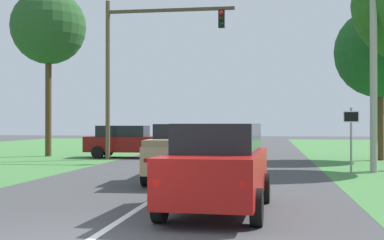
% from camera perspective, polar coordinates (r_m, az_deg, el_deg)
% --- Properties ---
extents(ground_plane, '(120.00, 120.00, 0.00)m').
position_cam_1_polar(ground_plane, '(18.35, -0.70, -6.41)').
color(ground_plane, '#424244').
extents(red_suv_near, '(2.25, 4.78, 1.93)m').
position_cam_1_polar(red_suv_near, '(11.42, 2.95, -4.99)').
color(red_suv_near, '#9E1411').
rests_on(red_suv_near, ground_plane).
extents(pickup_truck_lead, '(2.48, 5.29, 1.91)m').
position_cam_1_polar(pickup_truck_lead, '(17.27, -0.69, -3.56)').
color(pickup_truck_lead, tan).
rests_on(pickup_truck_lead, ground_plane).
extents(traffic_light, '(6.89, 0.40, 8.47)m').
position_cam_1_polar(traffic_light, '(27.73, -5.99, 7.03)').
color(traffic_light, brown).
rests_on(traffic_light, ground_plane).
extents(keep_moving_sign, '(0.60, 0.09, 2.54)m').
position_cam_1_polar(keep_moving_sign, '(20.72, 17.12, -1.21)').
color(keep_moving_sign, gray).
rests_on(keep_moving_sign, ground_plane).
extents(oak_tree_right, '(4.73, 4.73, 8.02)m').
position_cam_1_polar(oak_tree_right, '(28.96, 20.00, 7.01)').
color(oak_tree_right, '#4C351E').
rests_on(oak_tree_right, ground_plane).
extents(crossing_suv_far, '(4.56, 2.27, 1.80)m').
position_cam_1_polar(crossing_suv_far, '(29.36, -7.29, -2.30)').
color(crossing_suv_far, maroon).
rests_on(crossing_suv_far, ground_plane).
extents(utility_pole_right, '(0.28, 0.28, 8.53)m').
position_cam_1_polar(utility_pole_right, '(21.54, 19.36, 5.87)').
color(utility_pole_right, '#9E998E').
rests_on(utility_pole_right, ground_plane).
extents(extra_tree_1, '(4.37, 4.37, 9.77)m').
position_cam_1_polar(extra_tree_1, '(31.90, -15.52, 9.78)').
color(extra_tree_1, '#4C351E').
rests_on(extra_tree_1, ground_plane).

